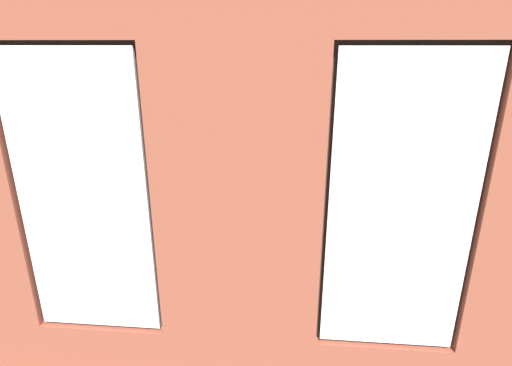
% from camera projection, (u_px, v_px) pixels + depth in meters
% --- Properties ---
extents(ground_plane, '(7.02, 6.10, 0.10)m').
position_uv_depth(ground_plane, '(264.00, 250.00, 5.81)').
color(ground_plane, '#99663D').
extents(brick_wall_with_windows, '(6.42, 0.30, 3.06)m').
position_uv_depth(brick_wall_with_windows, '(238.00, 242.00, 2.79)').
color(brick_wall_with_windows, brown).
rests_on(brick_wall_with_windows, ground_plane).
extents(white_wall_right, '(0.10, 5.10, 3.06)m').
position_uv_depth(white_wall_right, '(30.00, 143.00, 5.37)').
color(white_wall_right, white).
rests_on(white_wall_right, ground_plane).
extents(couch_by_window, '(1.75, 0.87, 0.80)m').
position_uv_depth(couch_by_window, '(234.00, 318.00, 3.80)').
color(couch_by_window, black).
rests_on(couch_by_window, ground_plane).
extents(couch_left, '(1.03, 2.02, 0.80)m').
position_uv_depth(couch_left, '(457.00, 247.00, 5.11)').
color(couch_left, black).
rests_on(couch_left, ground_plane).
extents(coffee_table, '(1.41, 0.78, 0.42)m').
position_uv_depth(coffee_table, '(247.00, 217.00, 5.89)').
color(coffee_table, tan).
rests_on(coffee_table, ground_plane).
extents(cup_ceramic, '(0.08, 0.08, 0.09)m').
position_uv_depth(cup_ceramic, '(254.00, 214.00, 5.74)').
color(cup_ceramic, silver).
rests_on(cup_ceramic, coffee_table).
extents(candle_jar, '(0.08, 0.08, 0.13)m').
position_uv_depth(candle_jar, '(274.00, 207.00, 5.94)').
color(candle_jar, '#B7333D').
rests_on(candle_jar, coffee_table).
extents(table_plant_small, '(0.16, 0.16, 0.26)m').
position_uv_depth(table_plant_small, '(217.00, 207.00, 5.75)').
color(table_plant_small, brown).
rests_on(table_plant_small, coffee_table).
extents(remote_black, '(0.15, 0.16, 0.02)m').
position_uv_depth(remote_black, '(247.00, 213.00, 5.87)').
color(remote_black, black).
rests_on(remote_black, coffee_table).
extents(remote_gray, '(0.16, 0.15, 0.02)m').
position_uv_depth(remote_gray, '(236.00, 210.00, 5.97)').
color(remote_gray, '#59595B').
rests_on(remote_gray, coffee_table).
extents(media_console, '(1.24, 0.42, 0.57)m').
position_uv_depth(media_console, '(74.00, 221.00, 5.97)').
color(media_console, black).
rests_on(media_console, ground_plane).
extents(tv_flatscreen, '(1.13, 0.20, 0.77)m').
position_uv_depth(tv_flatscreen, '(67.00, 178.00, 5.75)').
color(tv_flatscreen, black).
rests_on(tv_flatscreen, media_console).
extents(papasan_chair, '(1.09, 1.09, 0.69)m').
position_uv_depth(papasan_chair, '(264.00, 180.00, 7.29)').
color(papasan_chair, olive).
rests_on(papasan_chair, ground_plane).
extents(potted_plant_beside_window_right, '(0.61, 0.61, 0.89)m').
position_uv_depth(potted_plant_beside_window_right, '(36.00, 292.00, 3.78)').
color(potted_plant_beside_window_right, '#9E5638').
rests_on(potted_plant_beside_window_right, ground_plane).
extents(potted_plant_by_left_couch, '(0.36, 0.36, 0.64)m').
position_uv_depth(potted_plant_by_left_couch, '(399.00, 198.00, 6.46)').
color(potted_plant_by_left_couch, '#47423D').
rests_on(potted_plant_by_left_couch, ground_plane).
extents(potted_plant_between_couches, '(0.84, 0.80, 1.22)m').
position_uv_depth(potted_plant_between_couches, '(380.00, 280.00, 3.57)').
color(potted_plant_between_couches, beige).
rests_on(potted_plant_between_couches, ground_plane).
extents(potted_plant_corner_near_left, '(0.52, 0.52, 0.89)m').
position_uv_depth(potted_plant_corner_near_left, '(417.00, 172.00, 7.30)').
color(potted_plant_corner_near_left, beige).
rests_on(potted_plant_corner_near_left, ground_plane).
extents(potted_plant_foreground_right, '(1.09, 1.01, 1.24)m').
position_uv_depth(potted_plant_foreground_right, '(139.00, 159.00, 7.66)').
color(potted_plant_foreground_right, brown).
rests_on(potted_plant_foreground_right, ground_plane).
extents(potted_plant_near_tv, '(1.02, 1.00, 1.29)m').
position_uv_depth(potted_plant_near_tv, '(66.00, 235.00, 4.81)').
color(potted_plant_near_tv, beige).
rests_on(potted_plant_near_tv, ground_plane).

